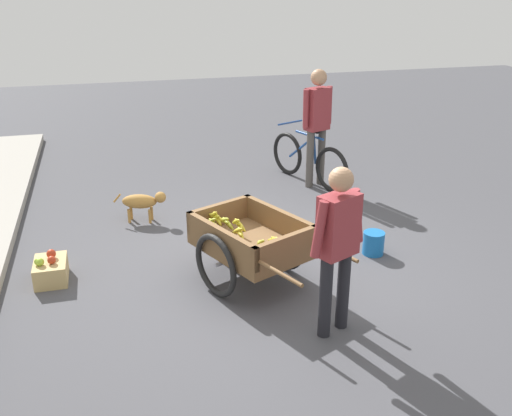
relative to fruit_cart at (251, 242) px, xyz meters
name	(u,v)px	position (x,y,z in m)	size (l,w,h in m)	color
ground_plane	(259,270)	(0.20, -0.14, -0.43)	(24.00, 24.00, 0.00)	#47474C
fruit_cart	(251,242)	(0.00, 0.00, 0.00)	(1.82, 1.37, 0.71)	brown
vendor_person	(338,238)	(-1.04, -0.48, 0.46)	(0.32, 0.54, 1.52)	black
bicycle	(309,160)	(2.68, -1.58, -0.08)	(1.57, 0.72, 0.85)	black
cyclist_person	(317,117)	(2.54, -1.63, 0.59)	(0.31, 0.49, 1.70)	#4C4742
dog	(143,201)	(1.83, 0.94, -0.16)	(0.30, 0.65, 0.40)	#AD7A38
plastic_bucket	(373,243)	(0.24, -1.48, -0.30)	(0.24, 0.24, 0.26)	#1966B2
apple_crate	(51,270)	(0.53, 1.98, -0.31)	(0.44, 0.32, 0.32)	tan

